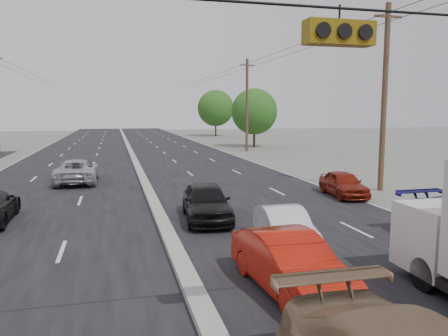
{
  "coord_description": "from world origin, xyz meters",
  "views": [
    {
      "loc": [
        -1.73,
        -5.93,
        4.32
      ],
      "look_at": [
        2.3,
        9.95,
        2.2
      ],
      "focal_mm": 35.0,
      "sensor_mm": 36.0,
      "label": 1
    }
  ],
  "objects_px": {
    "utility_pole_right_b": "(384,97)",
    "oncoming_far": "(77,171)",
    "queue_car_a": "(206,202)",
    "tree_right_far": "(216,108)",
    "red_sedan": "(290,264)",
    "utility_pole_right_c": "(247,104)",
    "queue_car_e": "(343,184)",
    "queue_car_b": "(285,228)",
    "tree_right_mid": "(254,112)"
  },
  "relations": [
    {
      "from": "queue_car_b",
      "to": "oncoming_far",
      "type": "height_order",
      "value": "oncoming_far"
    },
    {
      "from": "tree_right_far",
      "to": "red_sedan",
      "type": "relative_size",
      "value": 1.91
    },
    {
      "from": "tree_right_mid",
      "to": "red_sedan",
      "type": "bearing_deg",
      "value": -107.03
    },
    {
      "from": "queue_car_e",
      "to": "oncoming_far",
      "type": "relative_size",
      "value": 0.73
    },
    {
      "from": "utility_pole_right_c",
      "to": "oncoming_far",
      "type": "height_order",
      "value": "utility_pole_right_c"
    },
    {
      "from": "utility_pole_right_c",
      "to": "queue_car_e",
      "type": "relative_size",
      "value": 2.64
    },
    {
      "from": "utility_pole_right_c",
      "to": "tree_right_far",
      "type": "xyz_separation_m",
      "value": [
        3.5,
        30.0,
        -0.15
      ]
    },
    {
      "from": "utility_pole_right_c",
      "to": "tree_right_far",
      "type": "bearing_deg",
      "value": 83.35
    },
    {
      "from": "red_sedan",
      "to": "queue_car_b",
      "type": "bearing_deg",
      "value": 65.1
    },
    {
      "from": "red_sedan",
      "to": "oncoming_far",
      "type": "height_order",
      "value": "oncoming_far"
    },
    {
      "from": "utility_pole_right_b",
      "to": "queue_car_a",
      "type": "bearing_deg",
      "value": -158.46
    },
    {
      "from": "utility_pole_right_b",
      "to": "queue_car_b",
      "type": "bearing_deg",
      "value": -137.54
    },
    {
      "from": "utility_pole_right_b",
      "to": "utility_pole_right_c",
      "type": "bearing_deg",
      "value": 90.0
    },
    {
      "from": "red_sedan",
      "to": "tree_right_mid",
      "type": "bearing_deg",
      "value": 68.35
    },
    {
      "from": "red_sedan",
      "to": "queue_car_e",
      "type": "distance_m",
      "value": 12.77
    },
    {
      "from": "utility_pole_right_c",
      "to": "tree_right_far",
      "type": "height_order",
      "value": "utility_pole_right_c"
    },
    {
      "from": "utility_pole_right_b",
      "to": "oncoming_far",
      "type": "distance_m",
      "value": 18.31
    },
    {
      "from": "queue_car_b",
      "to": "red_sedan",
      "type": "bearing_deg",
      "value": -104.39
    },
    {
      "from": "oncoming_far",
      "to": "queue_car_e",
      "type": "bearing_deg",
      "value": 150.6
    },
    {
      "from": "tree_right_mid",
      "to": "tree_right_far",
      "type": "height_order",
      "value": "tree_right_far"
    },
    {
      "from": "utility_pole_right_b",
      "to": "oncoming_far",
      "type": "height_order",
      "value": "utility_pole_right_b"
    },
    {
      "from": "utility_pole_right_b",
      "to": "tree_right_far",
      "type": "bearing_deg",
      "value": 86.36
    },
    {
      "from": "utility_pole_right_b",
      "to": "queue_car_e",
      "type": "distance_m",
      "value": 5.44
    },
    {
      "from": "tree_right_far",
      "to": "red_sedan",
      "type": "height_order",
      "value": "tree_right_far"
    },
    {
      "from": "tree_right_mid",
      "to": "tree_right_far",
      "type": "relative_size",
      "value": 0.88
    },
    {
      "from": "queue_car_a",
      "to": "utility_pole_right_b",
      "type": "bearing_deg",
      "value": 26.56
    },
    {
      "from": "tree_right_mid",
      "to": "red_sedan",
      "type": "distance_m",
      "value": 43.62
    },
    {
      "from": "queue_car_b",
      "to": "queue_car_e",
      "type": "height_order",
      "value": "queue_car_e"
    },
    {
      "from": "queue_car_b",
      "to": "oncoming_far",
      "type": "relative_size",
      "value": 0.73
    },
    {
      "from": "red_sedan",
      "to": "queue_car_a",
      "type": "bearing_deg",
      "value": 89.22
    },
    {
      "from": "utility_pole_right_c",
      "to": "utility_pole_right_b",
      "type": "bearing_deg",
      "value": -90.0
    },
    {
      "from": "queue_car_b",
      "to": "oncoming_far",
      "type": "xyz_separation_m",
      "value": [
        -7.44,
        14.99,
        0.1
      ]
    },
    {
      "from": "utility_pole_right_b",
      "to": "queue_car_e",
      "type": "bearing_deg",
      "value": -159.04
    },
    {
      "from": "utility_pole_right_b",
      "to": "queue_car_a",
      "type": "relative_size",
      "value": 2.29
    },
    {
      "from": "queue_car_e",
      "to": "oncoming_far",
      "type": "xyz_separation_m",
      "value": [
        -13.54,
        7.87,
        0.08
      ]
    },
    {
      "from": "tree_right_far",
      "to": "queue_car_a",
      "type": "relative_size",
      "value": 1.87
    },
    {
      "from": "red_sedan",
      "to": "tree_right_far",
      "type": "bearing_deg",
      "value": 73.73
    },
    {
      "from": "utility_pole_right_c",
      "to": "red_sedan",
      "type": "height_order",
      "value": "utility_pole_right_c"
    },
    {
      "from": "queue_car_a",
      "to": "tree_right_far",
      "type": "bearing_deg",
      "value": 81.52
    },
    {
      "from": "red_sedan",
      "to": "oncoming_far",
      "type": "distance_m",
      "value": 19.34
    },
    {
      "from": "tree_right_mid",
      "to": "queue_car_a",
      "type": "height_order",
      "value": "tree_right_mid"
    },
    {
      "from": "oncoming_far",
      "to": "tree_right_far",
      "type": "bearing_deg",
      "value": -111.71
    },
    {
      "from": "tree_right_mid",
      "to": "red_sedan",
      "type": "xyz_separation_m",
      "value": [
        -12.73,
        -41.56,
        -3.63
      ]
    },
    {
      "from": "queue_car_a",
      "to": "queue_car_b",
      "type": "bearing_deg",
      "value": -61.71
    },
    {
      "from": "red_sedan",
      "to": "queue_car_a",
      "type": "distance_m",
      "value": 7.35
    },
    {
      "from": "red_sedan",
      "to": "queue_car_e",
      "type": "bearing_deg",
      "value": 50.34
    },
    {
      "from": "queue_car_e",
      "to": "red_sedan",
      "type": "bearing_deg",
      "value": -118.67
    },
    {
      "from": "utility_pole_right_b",
      "to": "tree_right_mid",
      "type": "height_order",
      "value": "utility_pole_right_b"
    },
    {
      "from": "utility_pole_right_c",
      "to": "queue_car_b",
      "type": "distance_m",
      "value": 34.72
    },
    {
      "from": "utility_pole_right_b",
      "to": "utility_pole_right_c",
      "type": "distance_m",
      "value": 25.0
    }
  ]
}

